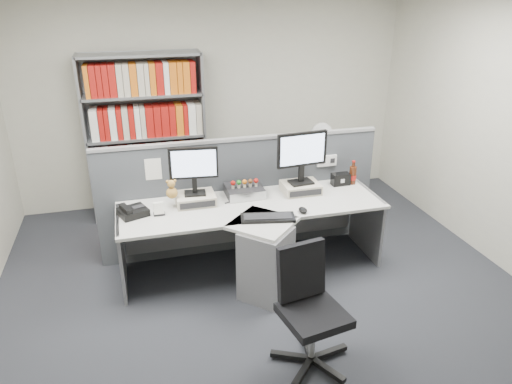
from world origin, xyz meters
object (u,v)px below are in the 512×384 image
object	(u,v)px
monitor_left	(194,167)
speaker	(341,179)
keyboard	(268,218)
cola_bottle	(353,175)
office_chair	(309,305)
desk	(257,238)
desk_calendar	(159,210)
desk_phone	(132,212)
mouse	(303,210)
shelving_unit	(147,139)
desk_fan	(321,136)
desktop_pc	(244,191)
monitor_right	(302,153)
filing_cabinet	(319,183)

from	to	relation	value
monitor_left	speaker	world-z (taller)	monitor_left
keyboard	cola_bottle	world-z (taller)	cola_bottle
keyboard	cola_bottle	bearing A→B (deg)	27.63
office_chair	desk	bearing A→B (deg)	93.95
keyboard	desk_calendar	world-z (taller)	desk_calendar
desk_phone	desk_calendar	size ratio (longest dim) A/B	2.43
desk	speaker	world-z (taller)	speaker
mouse	cola_bottle	distance (m)	0.94
shelving_unit	desk_fan	xyz separation A→B (m)	(2.10, -0.45, 0.01)
desktop_pc	desk_calendar	distance (m)	0.91
speaker	desk_fan	xyz separation A→B (m)	(0.15, 0.94, 0.20)
desk	monitor_right	distance (m)	0.97
desk_calendar	desk_fan	world-z (taller)	desk_fan
desk_phone	cola_bottle	xyz separation A→B (m)	(2.33, 0.19, 0.06)
speaker	office_chair	bearing A→B (deg)	-120.78
cola_bottle	desk_phone	bearing A→B (deg)	-175.40
filing_cabinet	desk_phone	bearing A→B (deg)	-154.17
mouse	desk_phone	size ratio (longest dim) A/B	0.39
shelving_unit	office_chair	xyz separation A→B (m)	(0.98, -3.02, -0.48)
keyboard	desk_calendar	xyz separation A→B (m)	(-0.96, 0.35, 0.04)
monitor_right	office_chair	xyz separation A→B (m)	(-0.49, -1.55, -0.64)
speaker	shelving_unit	bearing A→B (deg)	144.57
keyboard	desk_phone	xyz separation A→B (m)	(-1.20, 0.40, 0.02)
desktop_pc	keyboard	world-z (taller)	desktop_pc
shelving_unit	filing_cabinet	size ratio (longest dim) A/B	2.86
filing_cabinet	desk_fan	world-z (taller)	desk_fan
speaker	mouse	bearing A→B (deg)	-139.15
speaker	filing_cabinet	xyz separation A→B (m)	(0.15, 0.94, -0.43)
cola_bottle	filing_cabinet	size ratio (longest dim) A/B	0.37
cola_bottle	desktop_pc	bearing A→B (deg)	-179.62
filing_cabinet	shelving_unit	bearing A→B (deg)	167.93
desktop_pc	desk_fan	bearing A→B (deg)	38.00
desktop_pc	desk_calendar	size ratio (longest dim) A/B	2.90
shelving_unit	filing_cabinet	xyz separation A→B (m)	(2.10, -0.45, -0.63)
cola_bottle	filing_cabinet	xyz separation A→B (m)	(0.01, 0.94, -0.47)
monitor_left	mouse	xyz separation A→B (m)	(0.95, -0.47, -0.36)
filing_cabinet	speaker	bearing A→B (deg)	-98.95
desk_phone	desk_calendar	distance (m)	0.25
speaker	desk_fan	size ratio (longest dim) A/B	0.43
desk	shelving_unit	world-z (taller)	shelving_unit
monitor_left	monitor_right	distance (m)	1.10
monitor_right	filing_cabinet	world-z (taller)	monitor_right
desk	desk_calendar	world-z (taller)	desk_calendar
shelving_unit	monitor_left	bearing A→B (deg)	-75.84
desk	mouse	bearing A→B (deg)	-11.13
desk	filing_cabinet	xyz separation A→B (m)	(1.20, 1.40, -0.11)
monitor_left	desk_phone	size ratio (longest dim) A/B	1.54
desktop_pc	filing_cabinet	distance (m)	1.60
filing_cabinet	office_chair	xyz separation A→B (m)	(-1.12, -2.57, 0.15)
filing_cabinet	desktop_pc	bearing A→B (deg)	-141.98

